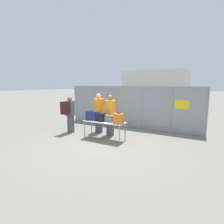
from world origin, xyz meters
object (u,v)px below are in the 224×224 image
traveler_hooded (69,113)px  security_worker_near (110,115)px  inspection_table (104,123)px  suitcase_grey (110,118)px  suitcase_orange (118,119)px  suitcase_black (100,117)px  security_worker_far (99,112)px  suitcase_navy (92,116)px  utility_trailer (157,113)px

traveler_hooded → security_worker_near: security_worker_near is taller
inspection_table → suitcase_grey: bearing=23.9°
suitcase_orange → traveler_hooded: size_ratio=0.24×
suitcase_black → traveler_hooded: bearing=177.1°
security_worker_far → suitcase_grey: bearing=150.4°
suitcase_orange → security_worker_near: (-0.73, 0.67, -0.02)m
suitcase_black → suitcase_navy: bearing=-174.9°
suitcase_navy → traveler_hooded: size_ratio=0.30×
traveler_hooded → security_worker_far: security_worker_far is taller
security_worker_far → inspection_table: bearing=140.8°
suitcase_orange → security_worker_far: bearing=149.1°
security_worker_near → suitcase_orange: bearing=127.9°
utility_trailer → security_worker_far: bearing=-111.0°
suitcase_black → security_worker_far: 0.96m
security_worker_far → suitcase_black: bearing=131.7°
traveler_hooded → security_worker_near: bearing=28.6°
suitcase_black → security_worker_near: (0.18, 0.58, 0.01)m
utility_trailer → inspection_table: bearing=-99.3°
security_worker_far → suitcase_orange: bearing=155.7°
suitcase_navy → suitcase_grey: 0.82m
suitcase_grey → suitcase_orange: 0.49m
suitcase_grey → suitcase_orange: size_ratio=1.01×
suitcase_orange → traveler_hooded: (-2.61, 0.18, -0.00)m
suitcase_navy → security_worker_far: size_ratio=0.28×
suitcase_orange → security_worker_far: (-1.46, 0.88, -0.00)m
suitcase_grey → security_worker_far: security_worker_far is taller
suitcase_orange → security_worker_near: size_ratio=0.23×
suitcase_grey → suitcase_orange: suitcase_orange is taller
suitcase_navy → suitcase_black: suitcase_navy is taller
suitcase_grey → suitcase_navy: bearing=-174.2°
inspection_table → suitcase_orange: size_ratio=4.26×
inspection_table → security_worker_far: bearing=134.2°
suitcase_grey → security_worker_near: bearing=117.3°
suitcase_black → traveler_hooded: (-1.70, 0.09, 0.02)m
suitcase_grey → security_worker_near: (-0.27, 0.53, 0.04)m
suitcase_navy → security_worker_near: size_ratio=0.29×
suitcase_navy → suitcase_black: bearing=5.1°
suitcase_black → security_worker_far: security_worker_far is taller
suitcase_navy → suitcase_black: 0.37m
suitcase_navy → inspection_table: bearing=-0.6°
inspection_table → security_worker_near: 0.67m
inspection_table → security_worker_far: size_ratio=0.96×
security_worker_far → traveler_hooded: bearing=37.8°
suitcase_black → security_worker_near: 0.61m
inspection_table → suitcase_navy: 0.67m
suitcase_navy → suitcase_orange: bearing=-2.7°
security_worker_near → utility_trailer: size_ratio=0.44×
suitcase_orange → utility_trailer: suitcase_orange is taller
suitcase_black → traveler_hooded: size_ratio=0.31×
traveler_hooded → suitcase_grey: bearing=12.9°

